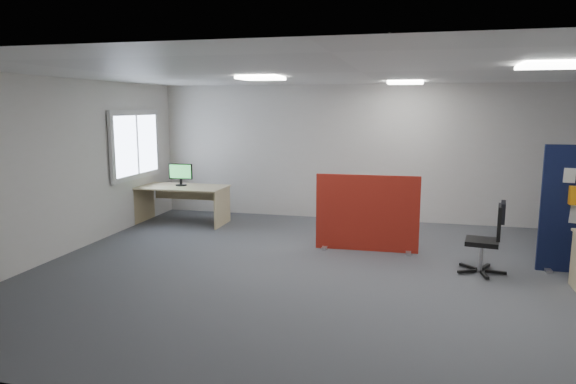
% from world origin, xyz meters
% --- Properties ---
extents(floor, '(9.00, 9.00, 0.00)m').
position_xyz_m(floor, '(0.00, 0.00, 0.00)').
color(floor, '#4D5055').
rests_on(floor, ground).
extents(ceiling, '(9.00, 7.00, 0.02)m').
position_xyz_m(ceiling, '(0.00, 0.00, 2.70)').
color(ceiling, white).
rests_on(ceiling, wall_back).
extents(wall_back, '(9.00, 0.02, 2.70)m').
position_xyz_m(wall_back, '(0.00, 3.50, 1.35)').
color(wall_back, silver).
rests_on(wall_back, floor).
extents(wall_front, '(9.00, 0.02, 2.70)m').
position_xyz_m(wall_front, '(0.00, -3.50, 1.35)').
color(wall_front, silver).
rests_on(wall_front, floor).
extents(wall_left, '(0.02, 7.00, 2.70)m').
position_xyz_m(wall_left, '(-4.50, 0.00, 1.35)').
color(wall_left, silver).
rests_on(wall_left, floor).
extents(window, '(0.06, 1.70, 1.30)m').
position_xyz_m(window, '(-4.44, 2.00, 1.55)').
color(window, white).
rests_on(window, wall_left).
extents(ceiling_lights, '(4.10, 4.10, 0.04)m').
position_xyz_m(ceiling_lights, '(0.33, 0.67, 2.67)').
color(ceiling_lights, white).
rests_on(ceiling_lights, ceiling).
extents(red_divider, '(1.62, 0.30, 1.21)m').
position_xyz_m(red_divider, '(0.01, 1.22, 0.60)').
color(red_divider, maroon).
rests_on(red_divider, floor).
extents(second_desk, '(1.73, 0.86, 0.73)m').
position_xyz_m(second_desk, '(-3.68, 2.37, 0.56)').
color(second_desk, '#D4BC87').
rests_on(second_desk, floor).
extents(monitor_second, '(0.48, 0.22, 0.43)m').
position_xyz_m(monitor_second, '(-3.74, 2.42, 0.97)').
color(monitor_second, black).
rests_on(monitor_second, second_desk).
extents(office_chair, '(0.65, 0.65, 0.99)m').
position_xyz_m(office_chair, '(1.74, 0.45, 0.56)').
color(office_chair, black).
rests_on(office_chair, floor).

